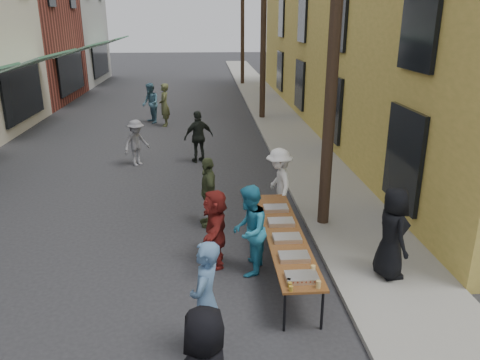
{
  "coord_description": "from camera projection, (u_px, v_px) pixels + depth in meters",
  "views": [
    {
      "loc": [
        1.67,
        -6.72,
        4.56
      ],
      "look_at": [
        2.35,
        2.61,
        1.3
      ],
      "focal_mm": 35.0,
      "sensor_mm": 36.0,
      "label": 1
    }
  ],
  "objects": [
    {
      "name": "ground",
      "position": [
        110.0,
        310.0,
        7.71
      ],
      "size": [
        120.0,
        120.0,
        0.0
      ],
      "primitive_type": "plane",
      "color": "#28282B",
      "rests_on": "ground"
    },
    {
      "name": "sidewalk",
      "position": [
        277.0,
        118.0,
        22.17
      ],
      "size": [
        2.2,
        60.0,
        0.1
      ],
      "primitive_type": "cube",
      "color": "gray",
      "rests_on": "ground"
    },
    {
      "name": "building_ochre",
      "position": [
        424.0,
        6.0,
        20.01
      ],
      "size": [
        10.0,
        28.0,
        10.0
      ],
      "primitive_type": "cube",
      "color": "#B29E3F",
      "rests_on": "ground"
    },
    {
      "name": "utility_pole_near",
      "position": [
        336.0,
        20.0,
        9.35
      ],
      "size": [
        0.26,
        0.26,
        9.0
      ],
      "primitive_type": "cylinder",
      "color": "#2D2116",
      "rests_on": "ground"
    },
    {
      "name": "utility_pole_mid",
      "position": [
        264.0,
        19.0,
        20.65
      ],
      "size": [
        0.26,
        0.26,
        9.0
      ],
      "primitive_type": "cylinder",
      "color": "#2D2116",
      "rests_on": "ground"
    },
    {
      "name": "utility_pole_far",
      "position": [
        242.0,
        18.0,
        31.95
      ],
      "size": [
        0.26,
        0.26,
        9.0
      ],
      "primitive_type": "cylinder",
      "color": "#2D2116",
      "rests_on": "ground"
    },
    {
      "name": "serving_table",
      "position": [
        284.0,
        235.0,
        8.75
      ],
      "size": [
        0.7,
        4.0,
        0.75
      ],
      "color": "brown",
      "rests_on": "ground"
    },
    {
      "name": "catering_tray_sausage",
      "position": [
        302.0,
        277.0,
        7.17
      ],
      "size": [
        0.5,
        0.33,
        0.08
      ],
      "primitive_type": "cube",
      "color": "maroon",
      "rests_on": "serving_table"
    },
    {
      "name": "catering_tray_foil_b",
      "position": [
        294.0,
        257.0,
        7.78
      ],
      "size": [
        0.5,
        0.33,
        0.08
      ],
      "primitive_type": "cube",
      "color": "#B2B2B7",
      "rests_on": "serving_table"
    },
    {
      "name": "catering_tray_buns",
      "position": [
        287.0,
        238.0,
        8.44
      ],
      "size": [
        0.5,
        0.33,
        0.08
      ],
      "primitive_type": "cube",
      "color": "tan",
      "rests_on": "serving_table"
    },
    {
      "name": "catering_tray_foil_d",
      "position": [
        281.0,
        222.0,
        9.1
      ],
      "size": [
        0.5,
        0.33,
        0.08
      ],
      "primitive_type": "cube",
      "color": "#B2B2B7",
      "rests_on": "serving_table"
    },
    {
      "name": "catering_tray_buns_end",
      "position": [
        276.0,
        208.0,
        9.76
      ],
      "size": [
        0.5,
        0.33,
        0.08
      ],
      "primitive_type": "cube",
      "color": "tan",
      "rests_on": "serving_table"
    },
    {
      "name": "condiment_jar_a",
      "position": [
        291.0,
        289.0,
        6.87
      ],
      "size": [
        0.07,
        0.07,
        0.08
      ],
      "primitive_type": "cylinder",
      "color": "#A57F26",
      "rests_on": "serving_table"
    },
    {
      "name": "condiment_jar_b",
      "position": [
        290.0,
        285.0,
        6.96
      ],
      "size": [
        0.07,
        0.07,
        0.08
      ],
      "primitive_type": "cylinder",
      "color": "#A57F26",
      "rests_on": "serving_table"
    },
    {
      "name": "condiment_jar_c",
      "position": [
        289.0,
        281.0,
        7.06
      ],
      "size": [
        0.07,
        0.07,
        0.08
      ],
      "primitive_type": "cylinder",
      "color": "#A57F26",
      "rests_on": "serving_table"
    },
    {
      "name": "cup_stack",
      "position": [
        318.0,
        284.0,
        6.94
      ],
      "size": [
        0.08,
        0.08,
        0.12
      ],
      "primitive_type": "cylinder",
      "color": "tan",
      "rests_on": "serving_table"
    },
    {
      "name": "guest_front_b",
      "position": [
        206.0,
        301.0,
        6.41
      ],
      "size": [
        0.6,
        0.74,
        1.77
      ],
      "primitive_type": "imported",
      "rotation": [
        0.0,
        0.0,
        -1.88
      ],
      "color": "#50749C",
      "rests_on": "ground"
    },
    {
      "name": "guest_front_c",
      "position": [
        249.0,
        230.0,
        8.58
      ],
      "size": [
        0.85,
        0.98,
        1.72
      ],
      "primitive_type": "imported",
      "rotation": [
        0.0,
        0.0,
        -1.84
      ],
      "color": "teal",
      "rests_on": "ground"
    },
    {
      "name": "guest_front_d",
      "position": [
        279.0,
        184.0,
        10.97
      ],
      "size": [
        0.73,
        1.16,
        1.72
      ],
      "primitive_type": "imported",
      "rotation": [
        0.0,
        0.0,
        -1.49
      ],
      "color": "white",
      "rests_on": "ground"
    },
    {
      "name": "guest_front_e",
      "position": [
        208.0,
        192.0,
        10.62
      ],
      "size": [
        0.54,
        1.0,
        1.62
      ],
      "primitive_type": "imported",
      "rotation": [
        0.0,
        0.0,
        -1.41
      ],
      "color": "#47522F",
      "rests_on": "ground"
    },
    {
      "name": "guest_queue_back",
      "position": [
        215.0,
        228.0,
        8.89
      ],
      "size": [
        0.47,
        1.44,
        1.54
      ],
      "primitive_type": "imported",
      "rotation": [
        0.0,
        0.0,
        -1.58
      ],
      "color": "maroon",
      "rests_on": "ground"
    },
    {
      "name": "server",
      "position": [
        392.0,
        233.0,
        8.29
      ],
      "size": [
        0.59,
        0.86,
        1.69
      ],
      "primitive_type": "imported",
      "rotation": [
        0.0,
        0.0,
        1.64
      ],
      "color": "black",
      "rests_on": "sidewalk"
    },
    {
      "name": "passerby_left",
      "position": [
        136.0,
        143.0,
        15.01
      ],
      "size": [
        1.07,
        1.08,
        1.49
      ],
      "primitive_type": "imported",
      "rotation": [
        0.0,
        0.0,
        0.81
      ],
      "color": "slate",
      "rests_on": "ground"
    },
    {
      "name": "passerby_mid",
      "position": [
        199.0,
        137.0,
        15.3
      ],
      "size": [
        1.09,
        0.78,
        1.71
      ],
      "primitive_type": "imported",
      "rotation": [
        0.0,
        0.0,
        3.55
      ],
      "color": "black",
      "rests_on": "ground"
    },
    {
      "name": "passerby_right",
      "position": [
        164.0,
        105.0,
        20.43
      ],
      "size": [
        0.48,
        0.7,
        1.86
      ],
      "primitive_type": "imported",
      "rotation": [
        0.0,
        0.0,
        4.76
      ],
      "color": "#4F5531",
      "rests_on": "ground"
    },
    {
      "name": "passerby_far",
      "position": [
        151.0,
        103.0,
        21.04
      ],
      "size": [
        0.97,
        1.07,
        1.79
      ],
      "primitive_type": "imported",
      "rotation": [
        0.0,
        0.0,
        5.13
      ],
      "color": "teal",
      "rests_on": "ground"
    }
  ]
}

